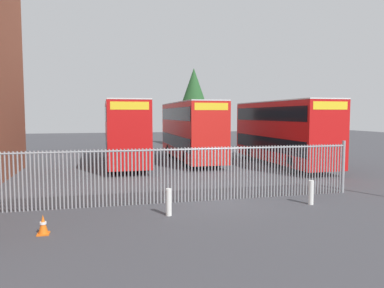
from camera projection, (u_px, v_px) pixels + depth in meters
ground_plane at (177, 171)px, 22.65m from camera, size 100.00×100.00×0.00m
palisade_fence at (182, 173)px, 14.47m from camera, size 14.97×0.14×2.35m
double_decker_bus_near_gate at (282, 130)px, 25.04m from camera, size 2.54×10.81×4.42m
double_decker_bus_behind_fence_left at (190, 129)px, 27.34m from camera, size 2.54×10.81×4.42m
double_decker_bus_behind_fence_right at (124, 130)px, 25.34m from camera, size 2.54×10.81×4.42m
bollard_near_left at (169, 202)px, 12.58m from camera, size 0.20×0.20×0.95m
bollard_center_front at (311, 192)px, 14.15m from camera, size 0.20×0.20×0.95m
traffic_cone_by_gate at (43, 225)px, 10.61m from camera, size 0.34×0.34×0.59m
tree_tall_back at (194, 94)px, 40.95m from camera, size 4.08×4.08×8.72m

